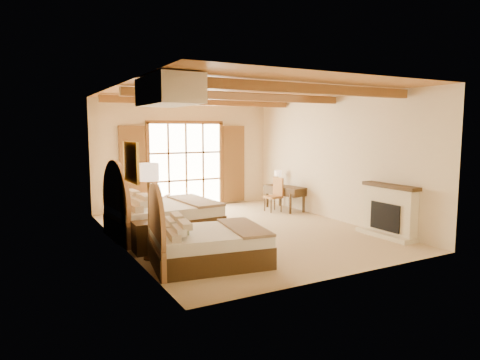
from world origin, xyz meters
TOP-DOWN VIEW (x-y plane):
  - floor at (0.00, 0.00)m, footprint 7.00×7.00m
  - wall_back at (0.00, 3.50)m, footprint 5.50×0.00m
  - wall_left at (-2.75, 0.00)m, footprint 0.00×7.00m
  - wall_right at (2.75, 0.00)m, footprint 0.00×7.00m
  - ceiling at (0.00, 0.00)m, footprint 7.00×7.00m
  - ceiling_beams at (0.00, 0.00)m, footprint 5.39×4.60m
  - french_doors at (0.00, 3.44)m, footprint 3.95×0.08m
  - fireplace at (2.60, -2.00)m, footprint 0.46×1.40m
  - painting at (-2.70, -0.75)m, footprint 0.06×0.95m
  - canopy_valance at (-2.40, -2.00)m, footprint 0.70×1.40m
  - bed_near at (-1.81, -1.85)m, footprint 2.16×1.75m
  - bed_far at (-1.84, 0.56)m, footprint 2.37×1.85m
  - nightstand at (-2.43, -0.68)m, footprint 0.52×0.52m
  - floor_lamp at (-2.50, -1.11)m, footprint 0.37×0.37m
  - armchair at (-1.37, 2.33)m, footprint 1.00×1.00m
  - ottoman at (-1.08, 2.29)m, footprint 0.62×0.62m
  - desk at (2.39, 1.70)m, footprint 0.79×1.37m
  - desk_chair at (1.95, 1.62)m, footprint 0.47×0.46m
  - desk_lamp at (2.47, 2.20)m, footprint 0.21×0.21m

SIDE VIEW (x-z plane):
  - floor at x=0.00m, z-range 0.00..0.00m
  - ottoman at x=-1.08m, z-range 0.00..0.40m
  - nightstand at x=-2.43m, z-range 0.00..0.59m
  - desk_chair at x=1.95m, z-range -0.18..0.78m
  - armchair at x=-1.37m, z-range 0.00..0.66m
  - desk at x=2.39m, z-range 0.02..0.72m
  - bed_near at x=-1.81m, z-range -0.25..1.03m
  - bed_far at x=-1.84m, z-range -0.30..1.20m
  - fireplace at x=2.60m, z-range -0.07..1.09m
  - desk_lamp at x=2.47m, z-range 0.80..1.22m
  - french_doors at x=0.00m, z-range -0.05..2.55m
  - floor_lamp at x=-2.50m, z-range 0.61..2.36m
  - wall_back at x=0.00m, z-range -1.15..4.35m
  - wall_left at x=-2.75m, z-range -1.90..5.10m
  - wall_right at x=2.75m, z-range -1.90..5.10m
  - painting at x=-2.70m, z-range 1.38..2.12m
  - canopy_valance at x=-2.40m, z-range 2.73..3.18m
  - ceiling_beams at x=0.00m, z-range 2.99..3.17m
  - ceiling at x=0.00m, z-range 3.20..3.20m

